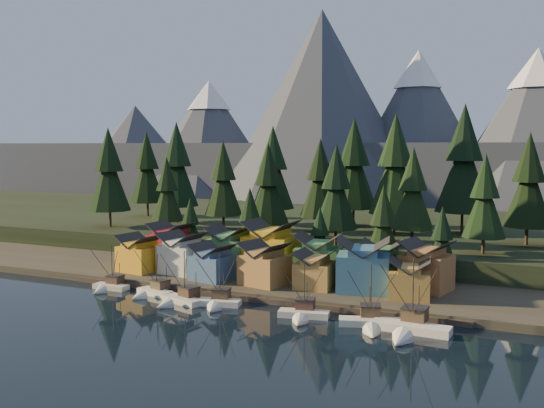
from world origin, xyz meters
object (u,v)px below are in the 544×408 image
at_px(boat_6, 409,320).
at_px(house_back_1, 229,247).
at_px(boat_0, 108,280).
at_px(boat_4, 303,306).
at_px(boat_5, 371,315).
at_px(house_back_0, 171,242).
at_px(house_front_0, 140,252).
at_px(boat_2, 179,293).
at_px(house_front_1, 182,252).
at_px(boat_1, 151,285).
at_px(boat_3, 218,295).

distance_m(boat_6, house_back_1, 51.82).
xyz_separation_m(boat_0, boat_4, (42.79, -2.65, 0.07)).
height_order(boat_5, house_back_0, house_back_0).
relative_size(boat_5, house_front_0, 1.25).
bearing_deg(boat_4, boat_5, -12.93).
height_order(boat_2, house_front_1, house_front_1).
distance_m(boat_1, house_front_0, 17.20).
distance_m(boat_5, boat_6, 6.21).
bearing_deg(house_front_1, boat_0, -112.90).
relative_size(boat_1, house_back_0, 1.11).
relative_size(boat_0, boat_4, 0.93).
xyz_separation_m(boat_4, house_front_1, (-34.45, 16.79, 4.00)).
xyz_separation_m(boat_2, house_front_1, (-10.43, 17.45, 3.96)).
bearing_deg(house_front_0, house_back_0, 93.65).
bearing_deg(house_front_0, boat_1, -37.76).
relative_size(boat_3, boat_5, 0.94).
distance_m(boat_3, boat_4, 16.68).
bearing_deg(house_back_1, boat_2, -85.20).
xyz_separation_m(boat_2, boat_3, (7.36, 1.36, 0.02)).
xyz_separation_m(boat_2, boat_5, (35.77, 0.39, -0.11)).
height_order(boat_5, house_back_1, house_back_1).
bearing_deg(house_back_1, boat_5, -34.44).
relative_size(house_front_0, house_front_1, 0.95).
height_order(boat_3, house_back_1, house_back_1).
distance_m(boat_4, boat_6, 17.91).
bearing_deg(house_front_1, boat_5, -12.67).
xyz_separation_m(boat_2, house_back_1, (-3.02, 24.96, 4.38)).
bearing_deg(boat_1, boat_2, -5.74).
relative_size(boat_2, house_front_1, 1.14).
xyz_separation_m(boat_0, house_back_1, (15.74, 21.66, 4.50)).
relative_size(boat_3, house_back_0, 1.13).
distance_m(boat_2, house_back_1, 25.52).
distance_m(house_front_1, house_back_1, 10.56).
bearing_deg(boat_4, house_front_1, 142.39).
bearing_deg(boat_5, boat_1, 158.96).
bearing_deg(house_front_1, boat_1, -73.80).
distance_m(boat_5, house_back_0, 60.64).
bearing_deg(boat_2, boat_5, 17.91).
height_order(boat_1, house_front_0, house_front_0).
bearing_deg(boat_2, boat_1, 176.61).
bearing_deg(boat_2, boat_4, 18.85).
height_order(boat_0, boat_5, boat_5).
distance_m(house_front_0, house_back_1, 19.51).
height_order(boat_2, boat_3, boat_2).
xyz_separation_m(boat_0, boat_2, (18.76, -3.30, 0.11)).
relative_size(boat_0, boat_6, 0.73).
bearing_deg(house_front_1, boat_6, -11.37).
relative_size(boat_1, house_front_0, 1.16).
bearing_deg(boat_3, boat_4, -15.07).
distance_m(boat_2, house_front_1, 20.71).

